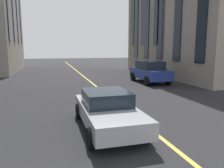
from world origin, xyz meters
TOP-DOWN VIEW (x-y plane):
  - lane_centre_line at (20.00, 0.00)m, footprint 80.00×0.16m
  - car_blue_parked_b at (25.47, -4.90)m, footprint 4.70×2.14m
  - car_silver_far at (15.58, 1.47)m, footprint 4.40×1.95m
  - building_right_far at (28.68, -11.88)m, footprint 15.98×8.89m

SIDE VIEW (x-z plane):
  - lane_centre_line at x=20.00m, z-range 0.00..0.01m
  - car_silver_far at x=15.58m, z-range 0.02..1.39m
  - car_blue_parked_b at x=25.47m, z-range 0.03..1.91m
  - building_right_far at x=28.68m, z-range 0.00..13.09m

